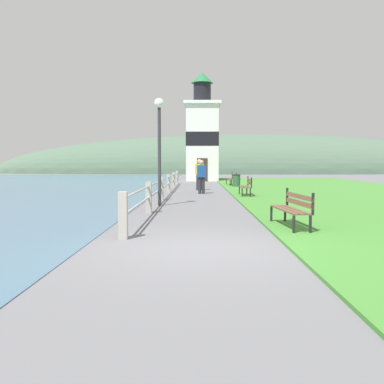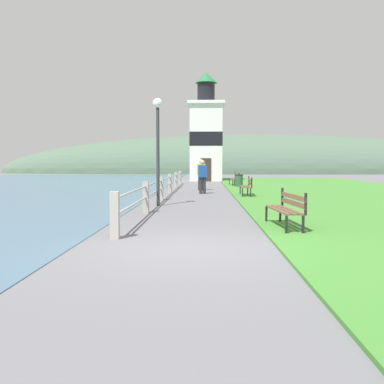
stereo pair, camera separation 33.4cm
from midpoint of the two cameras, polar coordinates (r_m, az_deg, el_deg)
name	(u,v)px [view 2 (the right image)]	position (r m, az deg, el deg)	size (l,w,h in m)	color
ground_plane	(187,249)	(8.01, 0.60, -7.58)	(160.00, 160.00, 0.00)	slate
grass_verge	(347,193)	(23.53, 20.36, -0.15)	(12.00, 43.17, 0.06)	#428433
seawall_railing	(166,184)	(20.68, -3.04, 1.08)	(0.18, 23.64, 1.00)	#A8A399
park_bench_near	(287,207)	(10.56, 13.43, -1.94)	(0.64, 2.00, 0.94)	brown
park_bench_midway	(247,185)	(20.39, 7.83, 0.90)	(0.52, 1.80, 0.94)	brown
park_bench_far	(235,178)	(29.80, 6.07, 1.85)	(0.61, 1.98, 0.94)	brown
lighthouse	(206,136)	(38.27, 2.13, 7.53)	(3.23, 3.23, 9.54)	white
person_strolling	(201,173)	(24.93, 1.61, 2.49)	(0.49, 0.36, 1.81)	#28282D
person_by_railing	(203,176)	(22.06, 1.85, 2.20)	(0.47, 0.35, 1.74)	#28282D
trash_bin	(239,181)	(27.97, 6.61, 1.48)	(0.54, 0.54, 0.84)	#2D5138
lamp_post	(158,132)	(15.90, -3.98, 8.02)	(0.36, 0.36, 3.96)	#333338
distant_hillside	(254,173)	(67.11, 8.46, 2.50)	(80.00, 16.00, 12.00)	#4C6651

